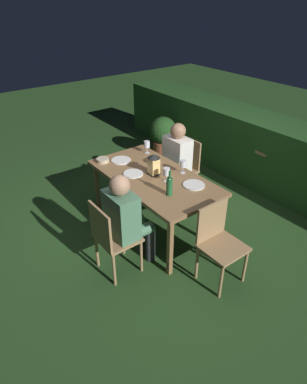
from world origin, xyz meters
name	(u,v)px	position (x,y,z in m)	size (l,w,h in m)	color
ground_plane	(154,227)	(0.00, 0.00, 0.00)	(16.00, 16.00, 0.00)	#26471E
dining_table	(154,180)	(0.00, 0.00, 0.70)	(1.69, 0.88, 0.76)	olive
chair_side_right_a	(184,166)	(-0.38, 0.83, 0.49)	(0.42, 0.40, 0.87)	#9E7A51
person_in_cream	(173,160)	(-0.38, 0.64, 0.64)	(0.38, 0.47, 1.15)	white
chair_side_left_b	(112,236)	(0.38, -0.83, 0.49)	(0.42, 0.40, 0.87)	#9E7A51
person_in_green	(127,217)	(0.38, -0.64, 0.64)	(0.38, 0.47, 1.15)	#4C7A5B
chair_head_far	(218,240)	(1.09, 0.00, 0.49)	(0.40, 0.42, 0.87)	#9E7A51
lantern_centerpiece	(154,163)	(-0.03, 0.02, 0.91)	(0.15, 0.15, 0.27)	black
green_bottle_on_table	(169,186)	(0.45, -0.13, 0.87)	(0.07, 0.07, 0.29)	#1E5B2D
wine_glass_a	(183,164)	(0.16, 0.33, 0.88)	(0.08, 0.08, 0.17)	silver
wine_glass_b	(167,172)	(0.20, 0.04, 0.88)	(0.08, 0.08, 0.17)	silver
wine_glass_c	(147,145)	(-0.57, 0.33, 0.88)	(0.08, 0.08, 0.17)	silver
plate_a	(121,160)	(-0.58, -0.09, 0.77)	(0.25, 0.25, 0.01)	white
plate_b	(194,185)	(0.46, 0.22, 0.77)	(0.25, 0.25, 0.01)	silver
plate_c	(133,174)	(-0.18, -0.17, 0.77)	(0.24, 0.24, 0.01)	white
bowl_olives	(153,160)	(-0.29, 0.22, 0.79)	(0.15, 0.15, 0.05)	silver
bowl_bread	(103,160)	(-0.70, -0.29, 0.78)	(0.16, 0.16, 0.05)	#BCAD8E
side_table	(270,161)	(0.22, 2.04, 0.44)	(0.58, 0.58, 0.66)	#9E7A51
ice_bucket	(273,141)	(0.22, 2.04, 0.76)	(0.26, 0.26, 0.34)	#B2B7BF
hedge_backdrop	(262,150)	(0.00, 2.13, 0.51)	(6.02, 0.73, 1.02)	#234C1E
potted_plant_by_hedge	(163,136)	(-1.59, 1.42, 0.43)	(0.48, 0.48, 0.76)	brown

